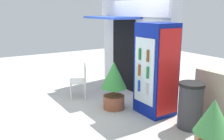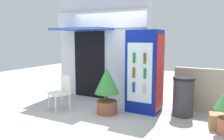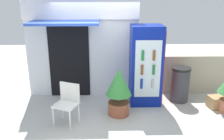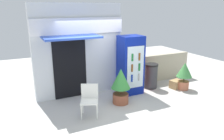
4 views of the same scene
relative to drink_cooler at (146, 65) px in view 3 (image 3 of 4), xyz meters
name	(u,v)px [view 3 (image 3 of 4)]	position (x,y,z in m)	size (l,w,h in m)	color
ground	(102,118)	(-1.10, -0.83, -1.00)	(16.00, 16.00, 0.00)	beige
storefront_building	(82,39)	(-1.63, 0.65, 0.55)	(2.94, 1.20, 3.03)	silver
drink_cooler	(146,65)	(0.00, 0.00, 0.00)	(0.78, 0.70, 1.99)	navy
plastic_chair	(68,100)	(-1.83, -0.94, -0.49)	(0.60, 0.57, 0.87)	white
potted_plant_near_shop	(119,89)	(-0.71, -0.63, -0.36)	(0.59, 0.59, 1.12)	#995138
trash_bin	(180,84)	(0.92, 0.08, -0.54)	(0.49, 0.49, 0.91)	#38383D
stone_boundary_wall	(206,74)	(1.84, 0.65, -0.46)	(2.50, 0.20, 1.07)	#B7AD93
cardboard_box	(217,102)	(1.76, -0.35, -0.85)	(0.43, 0.31, 0.30)	tan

